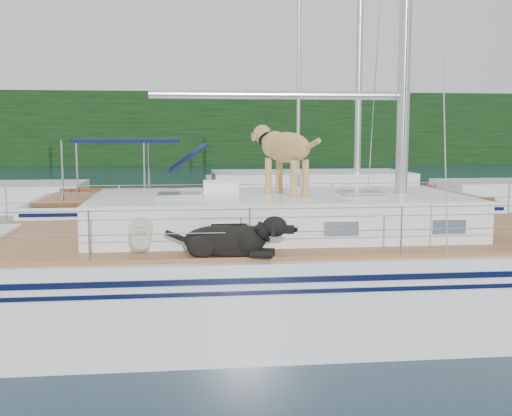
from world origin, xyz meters
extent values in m
plane|color=black|center=(0.00, 0.00, 0.00)|extent=(120.00, 120.00, 0.00)
cube|color=black|center=(0.00, 45.00, 3.00)|extent=(90.00, 3.00, 6.00)
cube|color=#595147|center=(0.00, 46.20, 0.60)|extent=(92.00, 1.00, 1.20)
cube|color=white|center=(0.00, 0.00, 0.50)|extent=(12.00, 3.80, 1.40)
cube|color=#9D6C3E|center=(0.00, 0.00, 1.23)|extent=(11.52, 3.50, 0.06)
cube|color=white|center=(0.80, 0.00, 1.54)|extent=(5.20, 2.50, 0.55)
cylinder|color=silver|center=(0.80, 0.00, 3.21)|extent=(3.60, 0.12, 0.12)
cylinder|color=silver|center=(0.00, -1.75, 1.82)|extent=(10.56, 0.01, 0.01)
cylinder|color=silver|center=(0.00, 1.75, 1.82)|extent=(10.56, 0.01, 0.01)
cube|color=#1F35C2|center=(-0.36, 1.07, 1.28)|extent=(0.73, 0.60, 0.05)
cube|color=white|center=(0.03, 0.83, 1.88)|extent=(0.52, 0.43, 0.13)
torus|color=beige|center=(-1.03, -1.76, 1.62)|extent=(0.34, 0.10, 0.34)
cube|color=white|center=(1.40, 6.66, 0.45)|extent=(11.00, 3.50, 1.30)
cube|color=#9D6C3E|center=(1.40, 6.66, 1.10)|extent=(10.56, 3.29, 0.06)
cube|color=white|center=(2.60, 6.66, 1.45)|extent=(4.80, 2.30, 0.55)
cube|color=#101646|center=(-1.80, 6.66, 2.50)|extent=(2.40, 2.30, 0.08)
cube|color=white|center=(4.00, 16.00, 0.40)|extent=(7.20, 3.00, 1.10)
cylinder|color=silver|center=(4.00, 16.00, 6.00)|extent=(0.14, 0.14, 11.00)
camera|label=1|loc=(-0.56, -8.97, 2.69)|focal=45.00mm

